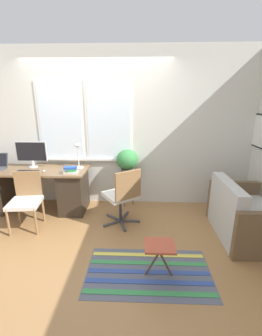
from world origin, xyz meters
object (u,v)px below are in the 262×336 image
Objects in this scene: monitor at (32,153)px; office_chair_swivel at (123,195)px; keyboard at (27,172)px; plant_stand at (128,180)px; folding_stool at (160,249)px; book_stack at (71,170)px; desk_lamp at (78,153)px; couch_loveseat at (244,218)px; potted_plant at (127,161)px; mouse at (44,171)px; desk_chair_wooden at (26,199)px.

monitor reaches higher than office_chair_swivel.
keyboard is 0.38× the size of office_chair_swivel.
plant_stand reaches higher than folding_stool.
monitor is 0.84m from book_stack.
couch_loveseat is at bearing -17.57° from desk_lamp.
potted_plant is at bearing -128.37° from office_chair_swivel.
plant_stand is (0.04, 0.66, -0.00)m from office_chair_swivel.
mouse is 0.31× the size of book_stack.
plant_stand is at bearing 8.57° from desk_lamp.
book_stack is 0.24× the size of office_chair_swivel.
plant_stand is (1.59, 0.39, -0.26)m from keyboard.
mouse is 0.61m from desk_lamp.
keyboard is at bearing -44.89° from office_chair_swivel.
potted_plant is at bearing 15.50° from mouse.
couch_loveseat reaches higher than folding_stool.
potted_plant is (1.46, 0.79, 0.38)m from desk_chair_wooden.
couch_loveseat is at bearing -13.74° from monitor.
mouse is 0.08× the size of desk_chair_wooden.
desk_lamp is at bearing -171.43° from plant_stand.
mouse is at bearing 79.68° from couch_loveseat.
folding_stool is (1.25, -1.60, -0.65)m from desk_lamp.
desk_chair_wooden is at bearing -71.14° from keyboard.
folding_stool is (0.43, -1.72, -0.14)m from plant_stand.
monitor reaches higher than book_stack.
desk_lamp is 0.38× the size of couch_loveseat.
mouse is 0.46m from book_stack.
desk_chair_wooden is (-0.59, -0.36, -0.34)m from book_stack.
desk_lamp reaches higher than mouse.
desk_lamp is at bearing -171.43° from potted_plant.
folding_stool is at bearing -33.26° from keyboard.
potted_plant is at bearing 20.97° from desk_chair_wooden.
office_chair_swivel reaches higher than book_stack.
desk_chair_wooden is 2.08× the size of folding_stool.
desk_chair_wooden is (-0.13, -0.42, -0.30)m from mouse.
desk_chair_wooden is 1.49× the size of plant_stand.
book_stack reaches higher than folding_stool.
desk_chair_wooden reaches higher than folding_stool.
office_chair_swivel is 1.74m from couch_loveseat.
monitor is 1.32× the size of folding_stool.
book_stack is at bearing 79.05° from couch_loveseat.
mouse is at bearing 5.38° from keyboard.
potted_plant is (1.33, 0.37, 0.08)m from mouse.
monitor is 2.41× the size of book_stack.
folding_stool is (-1.24, -0.81, 0.06)m from couch_loveseat.
couch_loveseat is (3.30, -0.81, -0.70)m from monitor.
potted_plant reaches higher than plant_stand.
desk_chair_wooden is 0.75× the size of couch_loveseat.
potted_plant is at bearing 8.57° from desk_lamp.
desk_lamp is 2.13m from folding_stool.
office_chair_swivel is 0.75m from potted_plant.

